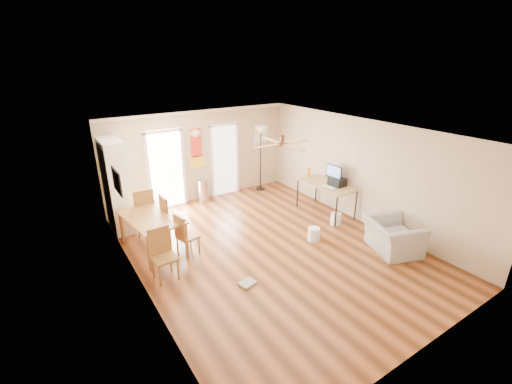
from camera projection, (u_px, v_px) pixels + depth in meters
floor at (271, 249)px, 7.67m from camera, size 7.00×7.00×0.00m
ceiling at (273, 132)px, 6.72m from camera, size 5.50×7.00×0.00m
wall_back at (201, 156)px, 9.92m from camera, size 5.50×0.04×2.60m
wall_front at (430, 279)px, 4.47m from camera, size 5.50×0.04×2.60m
wall_left at (138, 228)px, 5.79m from camera, size 0.04×7.00×2.60m
wall_right at (362, 172)px, 8.59m from camera, size 0.04×7.00×2.60m
crown_molding at (273, 134)px, 6.73m from camera, size 5.50×7.00×0.08m
kitchen_doorway at (166, 171)px, 9.46m from camera, size 0.90×0.10×2.10m
bathroom_doorway at (224, 161)px, 10.38m from camera, size 0.80×0.10×2.10m
wall_decal at (196, 148)px, 9.75m from camera, size 0.46×0.03×1.10m
ac_grille at (261, 134)px, 10.79m from camera, size 0.50×0.04×0.60m
framed_poster at (117, 181)px, 6.75m from camera, size 0.04×0.66×0.48m
ceiling_fan at (282, 144)px, 6.54m from camera, size 1.24×1.24×0.20m
bookshelf at (116, 186)px, 8.17m from camera, size 0.76×1.09×2.23m
dining_table at (153, 233)px, 7.54m from camera, size 1.13×1.68×0.79m
dining_chair_right_a at (174, 217)px, 7.89m from camera, size 0.46×0.46×1.09m
dining_chair_right_b at (188, 234)px, 7.30m from camera, size 0.46×0.46×0.94m
dining_chair_near at (164, 256)px, 6.46m from camera, size 0.43×0.43×1.01m
dining_chair_far at (143, 210)px, 8.23m from camera, size 0.46×0.46×1.12m
trash_can at (203, 191)px, 10.02m from camera, size 0.39×0.39×0.66m
torchiere_lamp at (261, 159)px, 10.71m from camera, size 0.44×0.44×1.99m
computer_desk at (325, 199)px, 9.27m from camera, size 0.78×1.56×0.84m
imac at (334, 175)px, 9.05m from camera, size 0.18×0.54×0.50m
keyboard at (329, 187)px, 8.89m from camera, size 0.15×0.37×0.01m
printer at (337, 182)px, 8.96m from camera, size 0.35×0.41×0.20m
orange_bottle at (308, 172)px, 9.62m from camera, size 0.09×0.09×0.25m
wastebasket_a at (314, 234)px, 7.96m from camera, size 0.27×0.27×0.31m
wastebasket_b at (336, 219)px, 8.73m from camera, size 0.32×0.32×0.30m
floor_cloth at (247, 283)px, 6.47m from camera, size 0.34×0.29×0.04m
armchair at (393, 236)px, 7.47m from camera, size 1.27×1.35×0.71m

